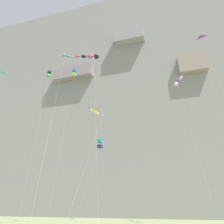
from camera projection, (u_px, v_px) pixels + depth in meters
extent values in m
cube|color=gray|center=(139.00, 97.00, 78.35)|extent=(180.00, 29.72, 83.38)
cube|color=gray|center=(74.00, 74.00, 71.93)|extent=(14.75, 3.34, 4.81)
cube|color=gray|center=(129.00, 37.00, 71.37)|extent=(10.62, 3.67, 4.79)
cube|color=gray|center=(192.00, 63.00, 60.14)|extent=(8.08, 2.06, 6.18)
pyramid|color=#38B2D1|center=(2.00, 76.00, 34.45)|extent=(0.85, 1.10, 0.24)
cube|color=#38B2D1|center=(3.00, 75.00, 34.29)|extent=(0.30, 0.11, 0.32)
ellipsoid|color=white|center=(176.00, 84.00, 45.90)|extent=(1.31, 1.36, 1.03)
ellipsoid|color=purple|center=(179.00, 81.00, 44.96)|extent=(1.15, 1.26, 0.87)
ellipsoid|color=white|center=(181.00, 77.00, 44.02)|extent=(0.99, 1.16, 0.70)
ellipsoid|color=purple|center=(184.00, 74.00, 43.08)|extent=(0.83, 1.06, 0.53)
cylinder|color=silver|center=(193.00, 139.00, 36.75)|extent=(2.00, 5.82, 28.21)
ellipsoid|color=teal|center=(64.00, 55.00, 41.57)|extent=(0.95, 0.93, 0.63)
ellipsoid|color=purple|center=(68.00, 56.00, 41.90)|extent=(0.88, 0.84, 0.52)
ellipsoid|color=teal|center=(72.00, 57.00, 42.24)|extent=(0.81, 0.75, 0.41)
ellipsoid|color=teal|center=(76.00, 58.00, 42.57)|extent=(0.74, 0.66, 0.31)
cylinder|color=silver|center=(52.00, 119.00, 32.36)|extent=(1.59, 5.50, 31.35)
cube|color=blue|center=(74.00, 71.00, 46.06)|extent=(0.81, 0.81, 0.52)
cube|color=#8CCC33|center=(74.00, 74.00, 45.65)|extent=(0.81, 0.81, 0.52)
cylinder|color=black|center=(75.00, 72.00, 45.77)|extent=(0.03, 0.03, 1.40)
cylinder|color=black|center=(73.00, 73.00, 45.93)|extent=(0.03, 0.03, 1.40)
cylinder|color=silver|center=(63.00, 135.00, 37.76)|extent=(0.32, 3.27, 30.06)
cylinder|color=black|center=(96.00, 111.00, 26.53)|extent=(1.19, 2.85, 0.02)
cube|color=#38B2D1|center=(102.00, 115.00, 27.39)|extent=(0.14, 0.29, 0.33)
cube|color=#CC3399|center=(100.00, 114.00, 27.07)|extent=(0.14, 0.29, 0.33)
cube|color=#8CCC33|center=(98.00, 113.00, 26.76)|extent=(0.16, 0.30, 0.33)
cube|color=orange|center=(96.00, 112.00, 26.45)|extent=(0.15, 0.29, 0.33)
cube|color=orange|center=(94.00, 111.00, 26.14)|extent=(0.16, 0.30, 0.33)
cube|color=#8CCC33|center=(92.00, 110.00, 25.82)|extent=(0.15, 0.29, 0.33)
cube|color=blue|center=(89.00, 109.00, 25.51)|extent=(0.14, 0.29, 0.33)
cylinder|color=silver|center=(86.00, 166.00, 23.74)|extent=(3.32, 2.81, 14.42)
cube|color=black|center=(49.00, 72.00, 50.93)|extent=(1.15, 1.15, 0.57)
cube|color=green|center=(49.00, 76.00, 50.48)|extent=(1.15, 1.15, 0.57)
cylinder|color=black|center=(50.00, 74.00, 50.61)|extent=(0.03, 0.03, 1.54)
cylinder|color=black|center=(48.00, 74.00, 50.80)|extent=(0.03, 0.03, 1.54)
cylinder|color=silver|center=(36.00, 136.00, 42.00)|extent=(0.88, 3.04, 32.62)
cylinder|color=#4C3823|center=(17.00, 224.00, 33.62)|extent=(0.08, 0.08, 0.12)
cube|color=teal|center=(100.00, 141.00, 49.23)|extent=(1.24, 1.24, 0.73)
cube|color=navy|center=(100.00, 146.00, 48.66)|extent=(1.24, 1.24, 0.73)
cylinder|color=black|center=(102.00, 144.00, 48.83)|extent=(0.04, 0.04, 1.98)
cylinder|color=black|center=(98.00, 144.00, 49.06)|extent=(0.04, 0.04, 1.98)
cylinder|color=silver|center=(89.00, 180.00, 43.36)|extent=(2.95, 5.02, 15.63)
cylinder|color=#4C3823|center=(75.00, 222.00, 38.20)|extent=(0.08, 0.08, 0.12)
pyramid|color=purple|center=(201.00, 37.00, 41.25)|extent=(2.09, 1.72, 0.20)
cube|color=pink|center=(202.00, 39.00, 41.60)|extent=(0.21, 0.47, 0.53)
ellipsoid|color=black|center=(96.00, 56.00, 35.34)|extent=(1.15, 1.11, 0.94)
ellipsoid|color=#CC3399|center=(90.00, 56.00, 35.40)|extent=(1.11, 0.94, 0.77)
ellipsoid|color=black|center=(84.00, 56.00, 35.46)|extent=(1.07, 0.78, 0.61)
ellipsoid|color=red|center=(77.00, 56.00, 35.52)|extent=(1.02, 0.62, 0.44)
cylinder|color=silver|center=(96.00, 125.00, 28.56)|extent=(2.20, 1.70, 26.82)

